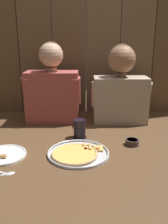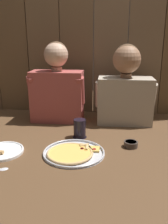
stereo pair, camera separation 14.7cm
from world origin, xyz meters
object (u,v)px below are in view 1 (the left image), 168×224
dinner_plate (3,155)px  diner_left (52,87)px  pizza_tray (77,153)px  dipping_bowl (132,142)px  diner_right (120,87)px  drinking_glass (79,129)px

dinner_plate → diner_left: diner_left is taller
pizza_tray → dipping_bowl: 0.35m
pizza_tray → diner_right: bearing=61.3°
pizza_tray → diner_right: size_ratio=0.59×
drinking_glass → diner_left: bearing=123.0°
drinking_glass → dipping_bowl: size_ratio=1.47×
drinking_glass → pizza_tray: bearing=-92.0°
pizza_tray → diner_right: (0.31, 0.57, 0.26)m
drinking_glass → dipping_bowl: drinking_glass is taller
pizza_tray → diner_left: diner_left is taller
diner_right → pizza_tray: bearing=-118.7°
drinking_glass → diner_left: size_ratio=0.20×
pizza_tray → dinner_plate: (-0.40, -0.02, -0.00)m
dipping_bowl → dinner_plate: bearing=-168.3°
diner_left → diner_right: 0.51m
pizza_tray → dipping_bowl: bearing=21.4°
dipping_bowl → diner_right: bearing=92.2°
drinking_glass → diner_right: 0.49m
drinking_glass → diner_left: diner_left is taller
dipping_bowl → diner_left: diner_left is taller
diner_left → diner_right: (0.51, 0.00, 0.00)m
diner_left → drinking_glass: bearing=-57.0°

